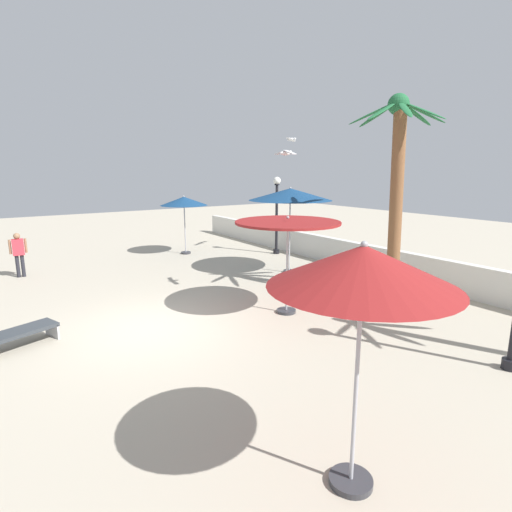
{
  "coord_description": "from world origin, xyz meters",
  "views": [
    {
      "loc": [
        8.92,
        -3.1,
        3.72
      ],
      "look_at": [
        0.0,
        2.99,
        1.4
      ],
      "focal_mm": 28.37,
      "sensor_mm": 36.0,
      "label": 1
    }
  ],
  "objects_px": {
    "lamp_post_1": "(277,210)",
    "seagull_0": "(291,139)",
    "guest_0": "(18,251)",
    "seagull_1": "(286,153)",
    "patio_umbrella_2": "(288,227)",
    "patio_umbrella_3": "(184,202)",
    "patio_umbrella_1": "(290,195)",
    "lounge_chair_0": "(9,333)",
    "palm_tree_1": "(397,176)",
    "patio_umbrella_0": "(363,269)"
  },
  "relations": [
    {
      "from": "patio_umbrella_2",
      "to": "patio_umbrella_3",
      "type": "bearing_deg",
      "value": 173.07
    },
    {
      "from": "seagull_1",
      "to": "guest_0",
      "type": "bearing_deg",
      "value": -139.59
    },
    {
      "from": "guest_0",
      "to": "seagull_0",
      "type": "bearing_deg",
      "value": 79.29
    },
    {
      "from": "patio_umbrella_2",
      "to": "patio_umbrella_3",
      "type": "xyz_separation_m",
      "value": [
        -8.57,
        1.04,
        0.05
      ]
    },
    {
      "from": "patio_umbrella_3",
      "to": "seagull_1",
      "type": "height_order",
      "value": "seagull_1"
    },
    {
      "from": "lounge_chair_0",
      "to": "guest_0",
      "type": "bearing_deg",
      "value": 173.63
    },
    {
      "from": "patio_umbrella_0",
      "to": "lounge_chair_0",
      "type": "relative_size",
      "value": 1.53
    },
    {
      "from": "lounge_chair_0",
      "to": "seagull_1",
      "type": "relative_size",
      "value": 2.05
    },
    {
      "from": "patio_umbrella_0",
      "to": "lounge_chair_0",
      "type": "bearing_deg",
      "value": -154.6
    },
    {
      "from": "patio_umbrella_0",
      "to": "patio_umbrella_3",
      "type": "bearing_deg",
      "value": 163.23
    },
    {
      "from": "guest_0",
      "to": "seagull_1",
      "type": "distance_m",
      "value": 9.96
    },
    {
      "from": "patio_umbrella_3",
      "to": "palm_tree_1",
      "type": "bearing_deg",
      "value": 13.59
    },
    {
      "from": "patio_umbrella_1",
      "to": "lounge_chair_0",
      "type": "xyz_separation_m",
      "value": [
        1.86,
        -8.96,
        -2.44
      ]
    },
    {
      "from": "patio_umbrella_1",
      "to": "lounge_chair_0",
      "type": "relative_size",
      "value": 1.6
    },
    {
      "from": "patio_umbrella_1",
      "to": "seagull_1",
      "type": "bearing_deg",
      "value": -41.77
    },
    {
      "from": "seagull_0",
      "to": "seagull_1",
      "type": "relative_size",
      "value": 1.11
    },
    {
      "from": "patio_umbrella_2",
      "to": "seagull_0",
      "type": "bearing_deg",
      "value": 140.47
    },
    {
      "from": "lamp_post_1",
      "to": "patio_umbrella_2",
      "type": "bearing_deg",
      "value": -35.14
    },
    {
      "from": "patio_umbrella_0",
      "to": "seagull_1",
      "type": "xyz_separation_m",
      "value": [
        -6.08,
        3.74,
        1.49
      ]
    },
    {
      "from": "seagull_1",
      "to": "seagull_0",
      "type": "bearing_deg",
      "value": 139.63
    },
    {
      "from": "lamp_post_1",
      "to": "seagull_0",
      "type": "relative_size",
      "value": 3.24
    },
    {
      "from": "guest_0",
      "to": "lamp_post_1",
      "type": "bearing_deg",
      "value": 79.42
    },
    {
      "from": "seagull_0",
      "to": "seagull_1",
      "type": "xyz_separation_m",
      "value": [
        5.19,
        -4.41,
        -0.83
      ]
    },
    {
      "from": "patio_umbrella_1",
      "to": "seagull_1",
      "type": "xyz_separation_m",
      "value": [
        2.35,
        -2.1,
        1.31
      ]
    },
    {
      "from": "seagull_1",
      "to": "lounge_chair_0",
      "type": "bearing_deg",
      "value": -94.12
    },
    {
      "from": "palm_tree_1",
      "to": "lounge_chair_0",
      "type": "bearing_deg",
      "value": -102.78
    },
    {
      "from": "patio_umbrella_1",
      "to": "lounge_chair_0",
      "type": "height_order",
      "value": "patio_umbrella_1"
    },
    {
      "from": "patio_umbrella_1",
      "to": "palm_tree_1",
      "type": "relative_size",
      "value": 0.54
    },
    {
      "from": "patio_umbrella_1",
      "to": "lamp_post_1",
      "type": "xyz_separation_m",
      "value": [
        -2.98,
        1.67,
        -0.88
      ]
    },
    {
      "from": "patio_umbrella_1",
      "to": "palm_tree_1",
      "type": "bearing_deg",
      "value": 7.53
    },
    {
      "from": "patio_umbrella_1",
      "to": "seagull_0",
      "type": "distance_m",
      "value": 4.24
    },
    {
      "from": "patio_umbrella_0",
      "to": "palm_tree_1",
      "type": "bearing_deg",
      "value": 124.75
    },
    {
      "from": "lounge_chair_0",
      "to": "palm_tree_1",
      "type": "bearing_deg",
      "value": 77.22
    },
    {
      "from": "patio_umbrella_2",
      "to": "guest_0",
      "type": "relative_size",
      "value": 1.71
    },
    {
      "from": "patio_umbrella_1",
      "to": "palm_tree_1",
      "type": "height_order",
      "value": "palm_tree_1"
    },
    {
      "from": "seagull_0",
      "to": "lounge_chair_0",
      "type": "bearing_deg",
      "value": -67.39
    },
    {
      "from": "lounge_chair_0",
      "to": "guest_0",
      "type": "relative_size",
      "value": 1.24
    },
    {
      "from": "patio_umbrella_0",
      "to": "seagull_1",
      "type": "bearing_deg",
      "value": 148.4
    },
    {
      "from": "patio_umbrella_2",
      "to": "guest_0",
      "type": "height_order",
      "value": "patio_umbrella_2"
    },
    {
      "from": "lounge_chair_0",
      "to": "patio_umbrella_0",
      "type": "bearing_deg",
      "value": 25.4
    },
    {
      "from": "patio_umbrella_3",
      "to": "lamp_post_1",
      "type": "distance_m",
      "value": 4.1
    },
    {
      "from": "seagull_0",
      "to": "patio_umbrella_1",
      "type": "bearing_deg",
      "value": -39.17
    },
    {
      "from": "lamp_post_1",
      "to": "seagull_0",
      "type": "distance_m",
      "value": 3.1
    },
    {
      "from": "guest_0",
      "to": "seagull_0",
      "type": "height_order",
      "value": "seagull_0"
    },
    {
      "from": "lamp_post_1",
      "to": "seagull_1",
      "type": "bearing_deg",
      "value": -35.25
    },
    {
      "from": "patio_umbrella_1",
      "to": "patio_umbrella_2",
      "type": "height_order",
      "value": "patio_umbrella_1"
    },
    {
      "from": "patio_umbrella_0",
      "to": "patio_umbrella_2",
      "type": "height_order",
      "value": "patio_umbrella_0"
    },
    {
      "from": "lamp_post_1",
      "to": "lounge_chair_0",
      "type": "bearing_deg",
      "value": -65.52
    },
    {
      "from": "patio_umbrella_3",
      "to": "guest_0",
      "type": "height_order",
      "value": "patio_umbrella_3"
    },
    {
      "from": "patio_umbrella_0",
      "to": "guest_0",
      "type": "relative_size",
      "value": 1.9
    }
  ]
}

